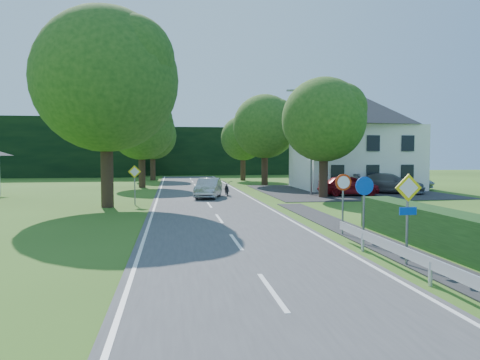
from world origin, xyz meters
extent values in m
cube|color=#3E3E41|center=(0.00, 20.00, 0.02)|extent=(7.00, 80.00, 0.04)
cube|color=black|center=(12.00, 33.00, 0.02)|extent=(14.00, 16.00, 0.04)
cube|color=white|center=(-3.25, 20.00, 0.04)|extent=(0.12, 80.00, 0.01)
cube|color=white|center=(3.25, 20.00, 0.04)|extent=(0.12, 80.00, 0.01)
cube|color=black|center=(8.00, 66.00, 3.50)|extent=(30.00, 5.00, 7.00)
cube|color=white|center=(14.00, 36.00, 2.80)|extent=(10.00, 8.00, 5.60)
pyramid|color=#242328|center=(14.00, 36.00, 7.10)|extent=(10.60, 8.40, 3.00)
cylinder|color=gray|center=(8.20, 30.00, 4.00)|extent=(0.16, 0.16, 8.00)
cylinder|color=gray|center=(7.40, 30.00, 7.90)|extent=(1.70, 0.10, 0.10)
cube|color=gray|center=(6.50, 30.00, 7.85)|extent=(0.50, 0.18, 0.12)
cylinder|color=gray|center=(4.30, 8.00, 1.20)|extent=(0.07, 0.07, 2.40)
cube|color=yellow|center=(4.30, 7.97, 2.20)|extent=(0.78, 0.04, 0.78)
cube|color=white|center=(4.30, 7.97, 2.20)|extent=(0.57, 0.05, 0.57)
cube|color=#0C44C0|center=(4.30, 7.97, 1.55)|extent=(0.50, 0.04, 0.22)
cylinder|color=gray|center=(4.30, 11.00, 1.10)|extent=(0.07, 0.07, 2.20)
cylinder|color=#0C44C0|center=(4.30, 10.97, 2.05)|extent=(0.64, 0.04, 0.64)
cylinder|color=gray|center=(4.30, 13.00, 1.10)|extent=(0.07, 0.07, 2.20)
cylinder|color=red|center=(4.30, 12.97, 2.05)|extent=(0.64, 0.04, 0.64)
cylinder|color=white|center=(4.30, 12.95, 2.05)|extent=(0.48, 0.04, 0.48)
cylinder|color=gray|center=(-4.50, 25.00, 1.10)|extent=(0.07, 0.07, 2.20)
cube|color=yellow|center=(-4.50, 24.97, 2.05)|extent=(0.78, 0.04, 0.78)
cube|color=white|center=(-4.50, 24.97, 2.05)|extent=(0.57, 0.05, 0.57)
imported|color=#B8B7BC|center=(0.30, 28.63, 0.73)|extent=(2.35, 4.38, 1.37)
imported|color=black|center=(1.80, 30.38, 0.60)|extent=(0.77, 2.13, 1.11)
imported|color=maroon|center=(10.80, 29.02, 0.80)|extent=(4.56, 2.06, 1.52)
imported|color=#57575D|center=(14.74, 30.50, 0.82)|extent=(5.66, 4.74, 1.55)
imported|color=#A3A3AA|center=(17.51, 33.93, 0.80)|extent=(5.84, 3.55, 1.51)
imported|color=red|center=(10.65, 33.07, 1.06)|extent=(2.95, 2.98, 2.05)
camera|label=1|loc=(-2.20, -4.20, 3.15)|focal=35.00mm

